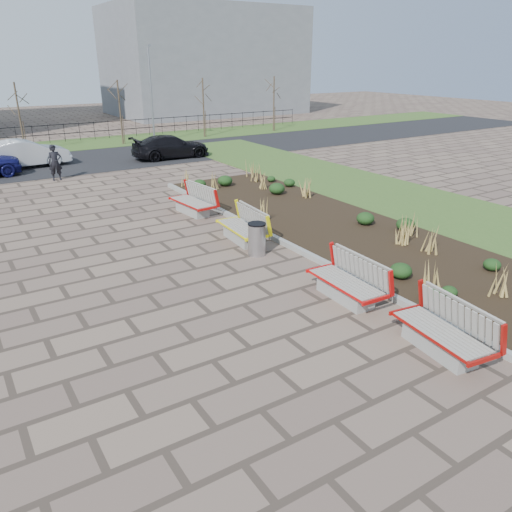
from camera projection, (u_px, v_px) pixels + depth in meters
ground at (274, 369)px, 9.13m from camera, size 120.00×120.00×0.00m
planting_bed at (347, 232)px, 16.14m from camera, size 4.50×18.00×0.10m
planting_curb at (288, 245)px, 14.98m from camera, size 0.16×18.00×0.15m
grass_verge_near at (443, 211)px, 18.52m from camera, size 5.00×38.00×0.04m
grass_verge_far at (22, 149)px, 31.10m from camera, size 80.00×5.00×0.04m
road at (40, 165)px, 26.40m from camera, size 80.00×7.00×0.02m
bench_a at (441, 329)px, 9.48m from camera, size 1.16×2.20×1.00m
bench_b at (346, 280)px, 11.58m from camera, size 0.98×2.13×1.00m
bench_c at (241, 226)px, 15.33m from camera, size 1.05×2.16×1.00m
bench_d at (192, 200)px, 18.07m from camera, size 1.10×2.18×1.00m
litter_bin at (257, 239)px, 14.27m from camera, size 0.50×0.50×0.93m
pedestrian at (55, 163)px, 22.96m from camera, size 0.63×0.44×1.64m
car_silver at (25, 154)px, 25.67m from camera, size 4.38×1.81×1.41m
car_black at (171, 147)px, 28.13m from camera, size 4.43×1.91×1.27m
tree_c at (20, 118)px, 29.18m from camera, size 1.40×1.40×4.00m
tree_d at (120, 112)px, 32.16m from camera, size 1.40×1.40×4.00m
tree_e at (204, 108)px, 35.15m from camera, size 1.40×1.40×4.00m
tree_f at (274, 104)px, 38.13m from camera, size 1.40×1.40×4.00m
lamp_east at (151, 96)px, 32.40m from camera, size 0.24×0.60×6.00m
railing_fence at (16, 136)px, 32.05m from camera, size 44.00×0.10×1.20m
building_grey at (204, 61)px, 50.20m from camera, size 18.00×12.00×10.00m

